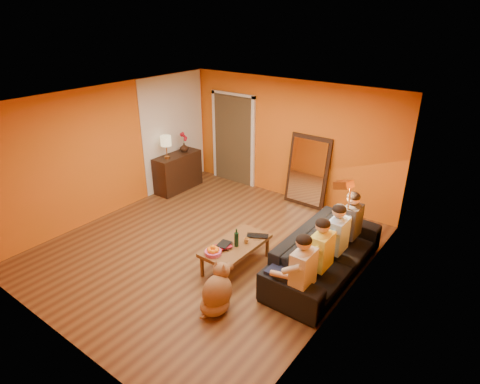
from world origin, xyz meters
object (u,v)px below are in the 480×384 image
Objects in this scene: dog at (217,289)px; floor_lamp at (346,224)px; vase at (184,147)px; person_mid_right at (337,241)px; person_mid_left at (321,257)px; person_far_right at (351,227)px; sofa at (325,254)px; wine_bottle at (236,238)px; tumbler at (246,241)px; sideboard at (178,172)px; person_far_left at (303,275)px; table_lamp at (166,147)px; coffee_table at (236,255)px; laptop at (257,237)px; mirror_frame at (308,171)px.

floor_lamp is at bearing 46.14° from dog.
person_mid_right is at bearing -14.96° from vase.
floor_lamp is 2.00× the size of dog.
person_far_right is (0.00, 1.10, 0.00)m from person_mid_left.
sofa is 0.53m from person_mid_left.
wine_bottle is (-1.31, -1.21, -0.14)m from floor_lamp.
sideboard is at bearing 153.19° from tumbler.
person_far_left is 1.35m from tumbler.
table_lamp reaches higher than person_mid_left.
sofa is 1.43m from coffee_table.
laptop is at bearing -141.18° from person_far_right.
sideboard is 4.36m from sofa.
person_mid_right is (4.37, -0.92, 0.18)m from sideboard.
person_mid_right is (0.00, 1.10, 0.00)m from person_far_left.
tumbler reaches higher than coffee_table.
person_mid_left is at bearing -34.91° from laptop.
floor_lamp reaches higher than dog.
coffee_table is at bearing -24.95° from table_lamp.
sofa is 0.71m from person_far_right.
mirror_frame reaches higher than coffee_table.
mirror_frame is at bearing 94.94° from wine_bottle.
dog is (0.64, -3.78, -0.40)m from mirror_frame.
coffee_table is at bearing -170.96° from person_mid_left.
mirror_frame is at bearing 121.81° from person_mid_left.
person_mid_left reaches higher than tumbler.
dog is 1.39m from laptop.
vase is at bearing 152.57° from person_far_left.
sofa is at bearing -83.70° from floor_lamp.
wine_bottle is at bearing -33.24° from vase.
person_far_left reaches higher than wine_bottle.
person_mid_left is at bearing -18.57° from sideboard.
sideboard is at bearing -169.09° from floor_lamp.
person_far_right is (0.13, 0.65, 0.25)m from sofa.
person_mid_left is (0.13, -0.45, 0.25)m from sofa.
person_far_left and person_mid_right have the same top height.
person_mid_right is at bearing -90.00° from person_far_right.
vase is (-4.37, 2.27, 0.34)m from person_far_left.
floor_lamp is at bearing -10.17° from vase.
dog is at bearing -34.98° from table_lamp.
tumbler is at bearing 84.94° from dog.
laptop is (0.18, 0.35, 0.22)m from coffee_table.
tumbler is at bearing -30.37° from vase.
sideboard is 4.47m from person_mid_right.
person_far_left is 1.37m from wine_bottle.
laptop is (-1.18, -0.81, -0.29)m from floor_lamp.
person_mid_right is (0.00, 0.55, 0.00)m from person_mid_left.
table_lamp reaches higher than person_far_right.
person_far_right is at bearing 90.00° from person_far_left.
dog is (-0.91, -2.17, -0.36)m from floor_lamp.
vase is at bearing 147.71° from coffee_table.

